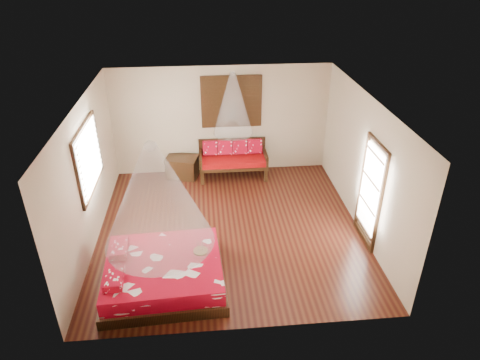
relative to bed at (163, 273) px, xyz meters
name	(u,v)px	position (x,y,z in m)	size (l,w,h in m)	color
room	(229,170)	(1.29, 1.60, 1.15)	(5.54, 5.54, 2.84)	black
bed	(163,273)	(0.00, 0.00, 0.00)	(2.18, 1.99, 0.64)	black
daybed	(233,158)	(1.56, 3.98, 0.27)	(1.73, 0.77, 0.94)	black
storage_chest	(182,167)	(0.24, 4.05, 0.02)	(0.91, 0.75, 0.55)	black
shutter_panel	(231,102)	(1.56, 4.32, 1.65)	(1.52, 0.06, 1.32)	black
window_left	(89,158)	(-1.42, 1.80, 1.45)	(0.10, 1.74, 1.34)	black
glazed_door	(370,193)	(4.01, 1.00, 0.82)	(0.08, 1.02, 2.16)	black
wine_tray	(201,249)	(0.67, 0.22, 0.31)	(0.27, 0.27, 0.21)	brown
mosquito_net_main	(156,195)	(0.02, 0.00, 1.60)	(1.82, 1.82, 1.80)	white
mosquito_net_daybed	(233,104)	(1.56, 3.85, 1.75)	(0.98, 0.98, 1.50)	white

